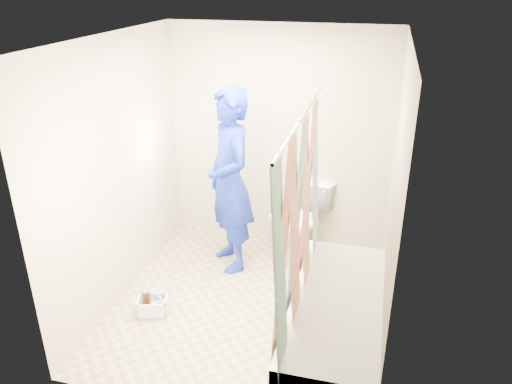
% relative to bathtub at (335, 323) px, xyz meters
% --- Properties ---
extents(floor, '(2.60, 2.60, 0.00)m').
position_rel_bathtub_xyz_m(floor, '(-0.85, 0.43, -0.27)').
color(floor, tan).
rests_on(floor, ground).
extents(ceiling, '(2.40, 2.60, 0.02)m').
position_rel_bathtub_xyz_m(ceiling, '(-0.85, 0.43, 2.13)').
color(ceiling, white).
rests_on(ceiling, wall_back).
extents(wall_back, '(2.40, 0.02, 2.40)m').
position_rel_bathtub_xyz_m(wall_back, '(-0.85, 1.73, 0.93)').
color(wall_back, '#BAAC8F').
rests_on(wall_back, ground).
extents(wall_front, '(2.40, 0.02, 2.40)m').
position_rel_bathtub_xyz_m(wall_front, '(-0.85, -0.88, 0.93)').
color(wall_front, '#BAAC8F').
rests_on(wall_front, ground).
extents(wall_left, '(0.02, 2.60, 2.40)m').
position_rel_bathtub_xyz_m(wall_left, '(-2.05, 0.43, 0.93)').
color(wall_left, '#BAAC8F').
rests_on(wall_left, ground).
extents(wall_right, '(0.02, 2.60, 2.40)m').
position_rel_bathtub_xyz_m(wall_right, '(0.35, 0.43, 0.93)').
color(wall_right, '#BAAC8F').
rests_on(wall_right, ground).
extents(bathtub, '(0.70, 1.75, 0.50)m').
position_rel_bathtub_xyz_m(bathtub, '(0.00, 0.00, 0.00)').
color(bathtub, white).
rests_on(bathtub, ground).
extents(curtain_rod, '(0.02, 1.90, 0.02)m').
position_rel_bathtub_xyz_m(curtain_rod, '(-0.33, 0.00, 1.68)').
color(curtain_rod, silver).
rests_on(curtain_rod, wall_back).
extents(shower_curtain, '(0.06, 1.75, 1.80)m').
position_rel_bathtub_xyz_m(shower_curtain, '(-0.33, 0.00, 0.75)').
color(shower_curtain, silver).
rests_on(shower_curtain, curtain_rod).
extents(toilet, '(0.70, 0.89, 0.80)m').
position_rel_bathtub_xyz_m(toilet, '(-0.55, 1.45, 0.13)').
color(toilet, white).
rests_on(toilet, ground).
extents(tank_lid, '(0.53, 0.38, 0.04)m').
position_rel_bathtub_xyz_m(tank_lid, '(-0.60, 1.33, 0.20)').
color(tank_lid, white).
rests_on(tank_lid, toilet).
extents(tank_internals, '(0.18, 0.10, 0.26)m').
position_rel_bathtub_xyz_m(tank_internals, '(-0.51, 1.66, 0.52)').
color(tank_internals, black).
rests_on(tank_internals, toilet).
extents(plumber, '(0.77, 0.82, 1.89)m').
position_rel_bathtub_xyz_m(plumber, '(-1.20, 1.06, 0.68)').
color(plumber, '#0F1899').
rests_on(plumber, ground).
extents(cleaning_caddy, '(0.32, 0.28, 0.20)m').
position_rel_bathtub_xyz_m(cleaning_caddy, '(-1.64, 0.07, -0.19)').
color(cleaning_caddy, white).
rests_on(cleaning_caddy, ground).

